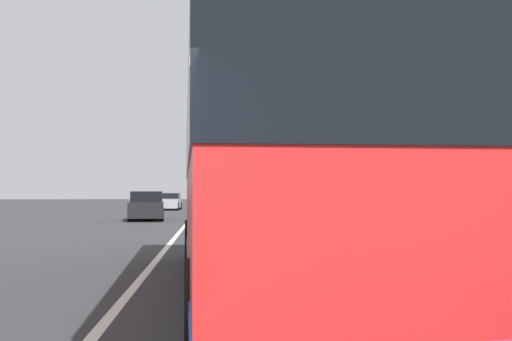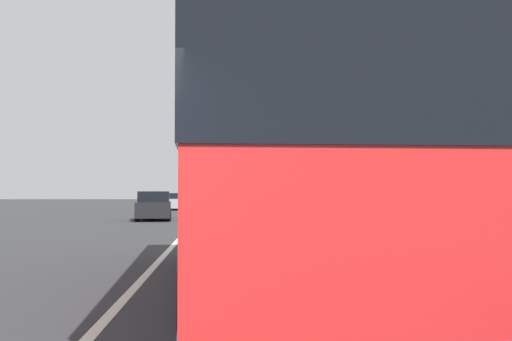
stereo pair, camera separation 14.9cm
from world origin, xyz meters
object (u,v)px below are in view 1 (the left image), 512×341
(motorcycle_nearest_curb, at_px, (427,260))
(car_side_street, at_px, (223,201))
(car_far_distant, at_px, (231,203))
(roadside_tree_mid_block, at_px, (391,109))
(coach_bus, at_px, (271,167))
(car_oncoming, at_px, (169,202))
(car_behind_bus, at_px, (147,207))

(motorcycle_nearest_curb, relative_size, car_side_street, 0.50)
(motorcycle_nearest_curb, distance_m, car_far_distant, 34.61)
(car_side_street, height_order, roadside_tree_mid_block, roadside_tree_mid_block)
(coach_bus, distance_m, car_side_street, 43.09)
(roadside_tree_mid_block, bearing_deg, car_side_street, 7.58)
(coach_bus, distance_m, car_oncoming, 42.27)
(car_far_distant, bearing_deg, car_behind_bus, 155.65)
(car_behind_bus, distance_m, car_oncoming, 17.95)
(car_far_distant, xyz_separation_m, car_side_street, (8.15, 0.46, -0.03))
(coach_bus, xyz_separation_m, car_side_street, (43.07, 0.09, -1.32))
(car_far_distant, relative_size, car_oncoming, 0.95)
(car_behind_bus, relative_size, roadside_tree_mid_block, 0.69)
(car_side_street, bearing_deg, car_far_distant, -173.01)
(coach_bus, bearing_deg, roadside_tree_mid_block, -30.14)
(car_behind_bus, relative_size, car_oncoming, 0.92)
(car_side_street, relative_size, roadside_tree_mid_block, 0.65)
(coach_bus, height_order, motorcycle_nearest_curb, coach_bus)
(coach_bus, distance_m, car_behind_bus, 24.50)
(car_far_distant, xyz_separation_m, roadside_tree_mid_block, (-26.27, -4.12, 3.38))
(car_behind_bus, bearing_deg, car_side_street, 162.40)
(car_far_distant, height_order, car_oncoming, car_far_distant)
(motorcycle_nearest_curb, bearing_deg, car_side_street, -14.60)
(motorcycle_nearest_curb, height_order, roadside_tree_mid_block, roadside_tree_mid_block)
(car_side_street, bearing_deg, motorcycle_nearest_curb, -172.57)
(car_far_distant, relative_size, roadside_tree_mid_block, 0.71)
(car_oncoming, bearing_deg, car_far_distant, 36.93)
(coach_bus, distance_m, car_far_distant, 34.94)
(roadside_tree_mid_block, bearing_deg, coach_bus, 152.55)
(motorcycle_nearest_curb, relative_size, car_behind_bus, 0.48)
(motorcycle_nearest_curb, bearing_deg, coach_bus, 80.02)
(motorcycle_nearest_curb, height_order, car_behind_bus, car_behind_bus)
(car_far_distant, bearing_deg, coach_bus, 179.38)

